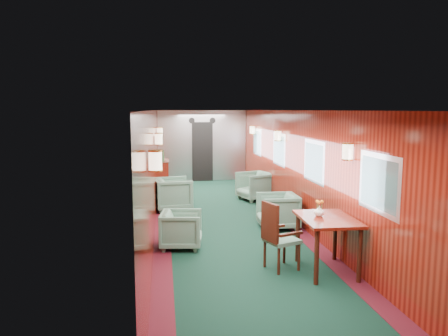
# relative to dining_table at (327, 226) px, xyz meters

# --- Properties ---
(room) EXTENTS (12.00, 12.10, 2.40)m
(room) POSITION_rel_dining_table_xyz_m (-1.09, 2.77, 0.94)
(room) COLOR black
(room) RESTS_ON ground
(bulkhead) EXTENTS (2.98, 0.17, 2.39)m
(bulkhead) POSITION_rel_dining_table_xyz_m (-1.09, 8.68, 0.49)
(bulkhead) COLOR #ABADB2
(bulkhead) RESTS_ON ground
(windows_right) EXTENTS (0.02, 8.60, 0.80)m
(windows_right) POSITION_rel_dining_table_xyz_m (0.40, 3.02, 0.76)
(windows_right) COLOR silver
(windows_right) RESTS_ON ground
(wall_sconces) EXTENTS (2.97, 7.97, 0.25)m
(wall_sconces) POSITION_rel_dining_table_xyz_m (-1.09, 3.34, 1.10)
(wall_sconces) COLOR #FCE9C4
(wall_sconces) RESTS_ON ground
(dining_table) EXTENTS (0.80, 1.13, 0.83)m
(dining_table) POSITION_rel_dining_table_xyz_m (0.00, 0.00, 0.00)
(dining_table) COLOR maroon
(dining_table) RESTS_ON ground
(side_chair) EXTENTS (0.59, 0.61, 1.05)m
(side_chair) POSITION_rel_dining_table_xyz_m (-0.73, 0.16, -0.13)
(side_chair) COLOR #1F4A3E
(side_chair) RESTS_ON ground
(credenza) EXTENTS (0.35, 1.11, 1.27)m
(credenza) POSITION_rel_dining_table_xyz_m (-2.43, 6.33, -0.19)
(credenza) COLOR maroon
(credenza) RESTS_ON ground
(flower_vase) EXTENTS (0.16, 0.16, 0.16)m
(flower_vase) POSITION_rel_dining_table_xyz_m (-0.10, 0.09, 0.21)
(flower_vase) COLOR white
(flower_vase) RESTS_ON dining_table
(armchair_left_near) EXTENTS (0.80, 0.78, 0.65)m
(armchair_left_near) POSITION_rel_dining_table_xyz_m (-2.10, 1.45, -0.37)
(armchair_left_near) COLOR #1F4A3E
(armchair_left_near) RESTS_ON ground
(armchair_left_far) EXTENTS (0.98, 0.96, 0.79)m
(armchair_left_far) POSITION_rel_dining_table_xyz_m (-2.19, 4.40, -0.30)
(armchair_left_far) COLOR #1F4A3E
(armchair_left_far) RESTS_ON ground
(armchair_right_near) EXTENTS (0.80, 0.78, 0.72)m
(armchair_right_near) POSITION_rel_dining_table_xyz_m (-0.10, 2.44, -0.34)
(armchair_right_near) COLOR #1F4A3E
(armchair_right_near) RESTS_ON ground
(armchair_right_far) EXTENTS (1.05, 1.03, 0.75)m
(armchair_right_far) POSITION_rel_dining_table_xyz_m (0.03, 5.29, -0.32)
(armchair_right_far) COLOR #1F4A3E
(armchair_right_far) RESTS_ON ground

